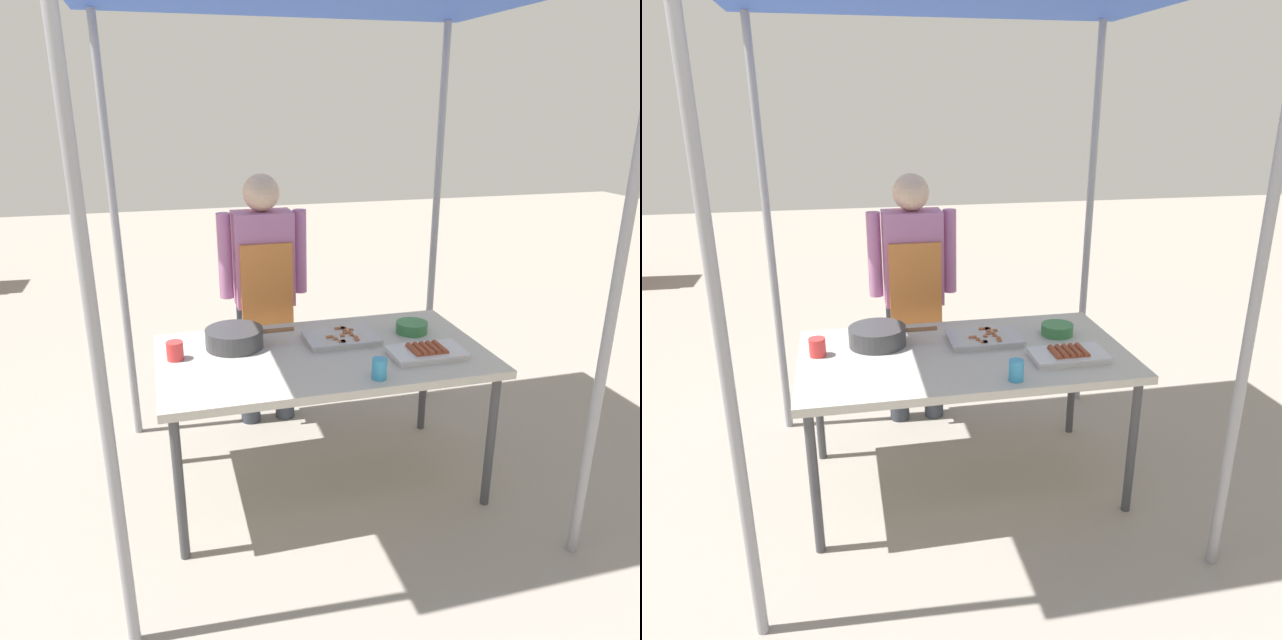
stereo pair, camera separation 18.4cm
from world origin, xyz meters
TOP-DOWN VIEW (x-y plane):
  - ground_plane at (0.00, 0.00)m, footprint 18.00×18.00m
  - stall_table at (0.00, 0.00)m, footprint 1.60×0.90m
  - stall_canopy at (0.00, 0.00)m, footprint 2.10×1.80m
  - tray_grilled_sausages at (0.47, -0.18)m, footprint 0.36×0.22m
  - tray_meat_skewers at (0.13, 0.12)m, footprint 0.37×0.25m
  - cooking_wok at (-0.41, 0.18)m, footprint 0.45×0.29m
  - condiment_bowl at (0.53, 0.14)m, footprint 0.17×0.17m
  - drink_cup_near_edge at (0.16, -0.36)m, footprint 0.07×0.07m
  - drink_cup_by_wok at (-0.70, 0.09)m, footprint 0.08×0.08m
  - vendor_woman at (-0.15, 0.76)m, footprint 0.52×0.22m

SIDE VIEW (x-z plane):
  - ground_plane at x=0.00m, z-range 0.00..0.00m
  - stall_table at x=0.00m, z-range 0.32..1.07m
  - tray_meat_skewers at x=0.13m, z-range 0.75..0.79m
  - tray_grilled_sausages at x=0.47m, z-range 0.75..0.80m
  - condiment_bowl at x=0.53m, z-range 0.75..0.81m
  - drink_cup_by_wok at x=-0.70m, z-range 0.75..0.84m
  - drink_cup_near_edge at x=0.16m, z-range 0.75..0.85m
  - cooking_wok at x=-0.41m, z-range 0.75..0.85m
  - vendor_woman at x=-0.15m, z-range 0.14..1.67m
  - stall_canopy at x=0.00m, z-range 1.08..3.48m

